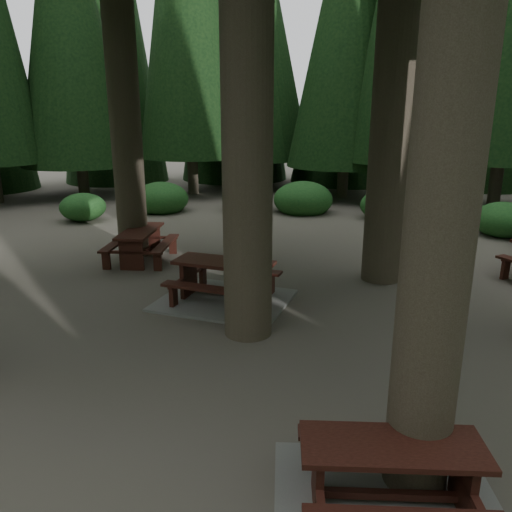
% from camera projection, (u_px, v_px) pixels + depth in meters
% --- Properties ---
extents(ground, '(80.00, 80.00, 0.00)m').
position_uv_depth(ground, '(204.00, 329.00, 9.09)').
color(ground, '#585147').
rests_on(ground, ground).
extents(picnic_table_a, '(2.77, 2.55, 0.76)m').
position_uv_depth(picnic_table_a, '(389.00, 488.00, 4.90)').
color(picnic_table_a, gray).
rests_on(picnic_table_a, ground).
extents(picnic_table_b, '(2.14, 2.38, 0.85)m').
position_uv_depth(picnic_table_b, '(141.00, 240.00, 13.07)').
color(picnic_table_b, black).
rests_on(picnic_table_b, ground).
extents(picnic_table_c, '(2.75, 2.33, 0.88)m').
position_uv_depth(picnic_table_c, '(224.00, 287.00, 10.33)').
color(picnic_table_c, gray).
rests_on(picnic_table_c, ground).
extents(shrub_ring, '(23.86, 24.64, 1.49)m').
position_uv_depth(shrub_ring, '(256.00, 301.00, 9.36)').
color(shrub_ring, '#1C5420').
rests_on(shrub_ring, ground).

